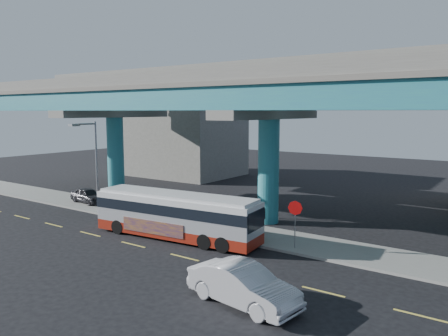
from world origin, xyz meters
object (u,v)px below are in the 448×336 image
Objects in this scene: parked_car at (88,195)px; stop_sign at (295,214)px; street_lamp at (90,153)px; sedan at (243,285)px; transit_bus at (176,214)px.

parked_car is 20.24m from stop_sign.
stop_sign is at bearing 2.43° from street_lamp.
street_lamp is 2.53× the size of stop_sign.
sedan is at bearing -106.60° from parked_car.
transit_bus is at bearing -98.40° from parked_car.
parked_car is at bearing 76.25° from sedan.
transit_bus is 10.27m from sedan.
parked_car is 0.55× the size of street_lamp.
transit_bus is 2.94× the size of parked_car.
street_lamp reaches higher than stop_sign.
parked_car is at bearing 147.32° from street_lamp.
stop_sign is (20.15, -1.36, 1.39)m from parked_car.
transit_bus is 1.61× the size of street_lamp.
parked_car is at bearing -174.50° from stop_sign.
stop_sign is at bearing -87.87° from parked_car.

